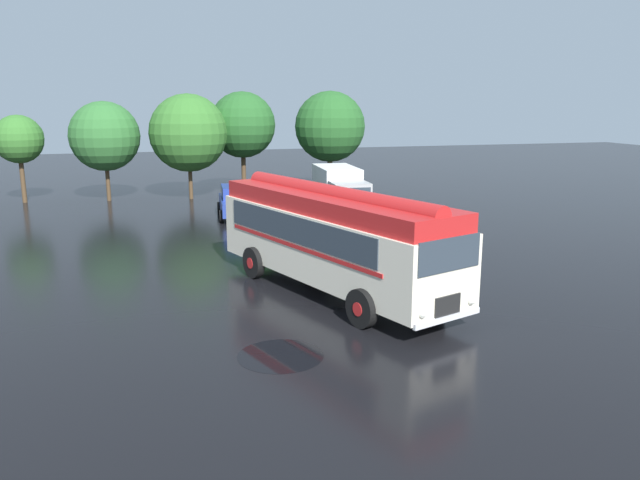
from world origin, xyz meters
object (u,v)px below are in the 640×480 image
object	(u,v)px
car_near_left	(237,201)
car_mid_left	(282,198)
box_van	(340,189)
vintage_bus	(333,235)

from	to	relation	value
car_near_left	car_mid_left	size ratio (longest dim) A/B	0.98
car_near_left	box_van	xyz separation A→B (m)	(5.58, -0.47, 0.52)
vintage_bus	car_mid_left	distance (m)	14.59
car_near_left	box_van	bearing A→B (deg)	-4.86
vintage_bus	box_van	size ratio (longest dim) A/B	1.76
vintage_bus	car_mid_left	bearing A→B (deg)	84.12
car_mid_left	box_van	world-z (taller)	box_van
car_mid_left	car_near_left	bearing A→B (deg)	-171.17
box_van	car_mid_left	bearing A→B (deg)	164.06
vintage_bus	box_van	world-z (taller)	vintage_bus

